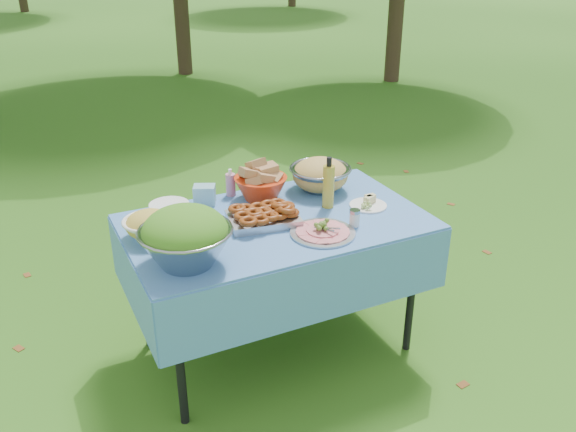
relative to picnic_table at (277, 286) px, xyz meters
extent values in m
plane|color=#16390A|center=(0.00, 0.00, -0.38)|extent=(80.00, 80.00, 0.00)
cube|color=#84C0FF|center=(0.00, 0.00, 0.00)|extent=(1.46, 0.86, 0.76)
cylinder|color=white|center=(-0.45, 0.32, 0.41)|extent=(0.27, 0.27, 0.05)
cube|color=#7EB9C9|center=(-0.25, 0.35, 0.43)|extent=(0.13, 0.12, 0.10)
cylinder|color=pink|center=(-0.09, 0.39, 0.46)|extent=(0.07, 0.07, 0.15)
cube|color=#B7B7BC|center=(-0.07, 0.01, 0.42)|extent=(0.37, 0.29, 0.08)
cylinder|color=#A8ABAF|center=(0.14, -0.23, 0.42)|extent=(0.36, 0.36, 0.07)
cylinder|color=gold|center=(0.31, 0.03, 0.52)|extent=(0.07, 0.07, 0.27)
cylinder|color=white|center=(0.50, -0.05, 0.41)|extent=(0.23, 0.23, 0.05)
cylinder|color=silver|center=(0.32, -0.22, 0.42)|extent=(0.06, 0.06, 0.08)
camera|label=1|loc=(-1.13, -2.45, 1.69)|focal=38.00mm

